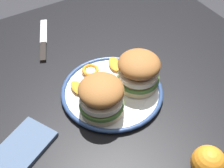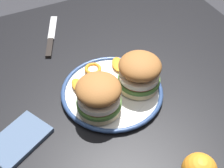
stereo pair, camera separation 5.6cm
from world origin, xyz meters
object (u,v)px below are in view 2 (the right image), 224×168
sandwich_half_right (99,95)px  table_knife (51,39)px  dining_table (125,131)px  dinner_plate (112,92)px  sandwich_half_left (139,72)px

sandwich_half_right → table_knife: sandwich_half_right is taller
dining_table → dinner_plate: bearing=-171.4°
dinner_plate → table_knife: (-0.31, -0.08, -0.01)m
dinner_plate → sandwich_half_left: 0.10m
sandwich_half_right → sandwich_half_left: bearing=102.3°
sandwich_half_right → table_knife: bearing=-177.1°
dining_table → dinner_plate: 0.13m
dinner_plate → sandwich_half_right: size_ratio=2.15×
dining_table → table_knife: bearing=-167.0°
dining_table → sandwich_half_right: bearing=-105.4°
dinner_plate → table_knife: 0.32m
dining_table → sandwich_half_right: sandwich_half_right is taller
dining_table → dinner_plate: size_ratio=4.12×
dinner_plate → sandwich_half_right: bearing=-51.8°
dining_table → sandwich_half_right: 0.18m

